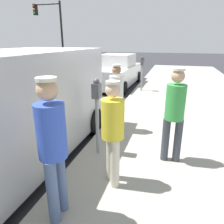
# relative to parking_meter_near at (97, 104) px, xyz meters

# --- Properties ---
(ground_plane) EXTENTS (80.00, 80.00, 0.00)m
(ground_plane) POSITION_rel_parking_meter_near_xyz_m (-1.35, 0.77, -1.18)
(ground_plane) COLOR #2D2D33
(sidewalk_slab) EXTENTS (5.00, 32.00, 0.15)m
(sidewalk_slab) POSITION_rel_parking_meter_near_xyz_m (2.15, 0.77, -1.11)
(sidewalk_slab) COLOR #9E998E
(sidewalk_slab) RESTS_ON ground
(parking_meter_near) EXTENTS (0.14, 0.18, 1.52)m
(parking_meter_near) POSITION_rel_parking_meter_near_xyz_m (0.00, 0.00, 0.00)
(parking_meter_near) COLOR gray
(parking_meter_near) RESTS_ON sidewalk_slab
(parking_meter_far) EXTENTS (0.14, 0.18, 1.52)m
(parking_meter_far) POSITION_rel_parking_meter_near_xyz_m (0.00, 5.84, 0.00)
(parking_meter_far) COLOR gray
(parking_meter_far) RESTS_ON sidewalk_slab
(pedestrian_in_yellow) EXTENTS (0.34, 0.34, 1.65)m
(pedestrian_in_yellow) POSITION_rel_parking_meter_near_xyz_m (0.55, -0.82, -0.09)
(pedestrian_in_yellow) COLOR beige
(pedestrian_in_yellow) RESTS_ON sidewalk_slab
(pedestrian_in_white) EXTENTS (0.34, 0.36, 1.65)m
(pedestrian_in_white) POSITION_rel_parking_meter_near_xyz_m (0.06, 1.20, -0.09)
(pedestrian_in_white) COLOR beige
(pedestrian_in_white) RESTS_ON sidewalk_slab
(pedestrian_in_blue) EXTENTS (0.34, 0.36, 1.81)m
(pedestrian_in_blue) POSITION_rel_parking_meter_near_xyz_m (0.07, -1.68, 0.02)
(pedestrian_in_blue) COLOR #4C608C
(pedestrian_in_blue) RESTS_ON sidewalk_slab
(pedestrian_in_green) EXTENTS (0.36, 0.34, 1.74)m
(pedestrian_in_green) POSITION_rel_parking_meter_near_xyz_m (1.42, 0.11, -0.03)
(pedestrian_in_green) COLOR #383D47
(pedestrian_in_green) RESTS_ON sidewalk_slab
(parked_sedan_ahead) EXTENTS (2.05, 4.45, 1.65)m
(parked_sedan_ahead) POSITION_rel_parking_meter_near_xyz_m (-1.55, 7.16, -0.43)
(parked_sedan_ahead) COLOR white
(parked_sedan_ahead) RESTS_ON ground
(traffic_light_corner) EXTENTS (2.48, 0.42, 5.20)m
(traffic_light_corner) POSITION_rel_parking_meter_near_xyz_m (-8.32, 12.44, 2.34)
(traffic_light_corner) COLOR black
(traffic_light_corner) RESTS_ON ground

